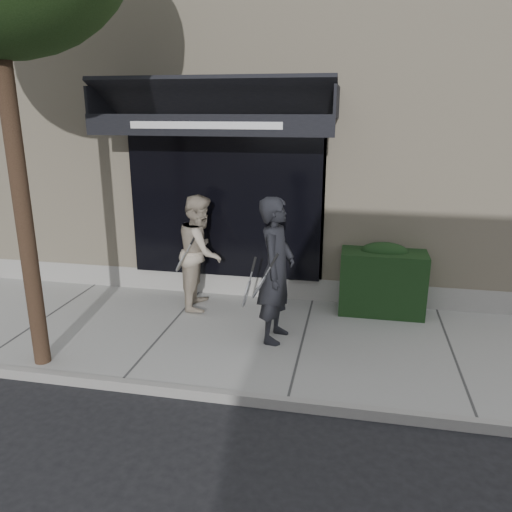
# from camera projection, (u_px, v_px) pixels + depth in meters

# --- Properties ---
(ground) EXTENTS (80.00, 80.00, 0.00)m
(ground) POSITION_uv_depth(u_px,v_px,m) (303.00, 347.00, 7.05)
(ground) COLOR black
(ground) RESTS_ON ground
(sidewalk) EXTENTS (20.00, 3.00, 0.12)m
(sidewalk) POSITION_uv_depth(u_px,v_px,m) (303.00, 343.00, 7.03)
(sidewalk) COLOR gray
(sidewalk) RESTS_ON ground
(curb) EXTENTS (20.00, 0.10, 0.14)m
(curb) POSITION_uv_depth(u_px,v_px,m) (287.00, 404.00, 5.57)
(curb) COLOR gray
(curb) RESTS_ON ground
(building_facade) EXTENTS (14.30, 8.04, 5.64)m
(building_facade) POSITION_uv_depth(u_px,v_px,m) (330.00, 132.00, 10.93)
(building_facade) COLOR beige
(building_facade) RESTS_ON ground
(hedge) EXTENTS (1.30, 0.70, 1.14)m
(hedge) POSITION_uv_depth(u_px,v_px,m) (382.00, 279.00, 7.82)
(hedge) COLOR black
(hedge) RESTS_ON sidewalk
(pedestrian_front) EXTENTS (0.72, 0.93, 2.01)m
(pedestrian_front) POSITION_uv_depth(u_px,v_px,m) (276.00, 270.00, 6.76)
(pedestrian_front) COLOR black
(pedestrian_front) RESTS_ON sidewalk
(pedestrian_back) EXTENTS (0.82, 0.98, 1.84)m
(pedestrian_back) POSITION_uv_depth(u_px,v_px,m) (201.00, 252.00, 7.96)
(pedestrian_back) COLOR #B6A792
(pedestrian_back) RESTS_ON sidewalk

